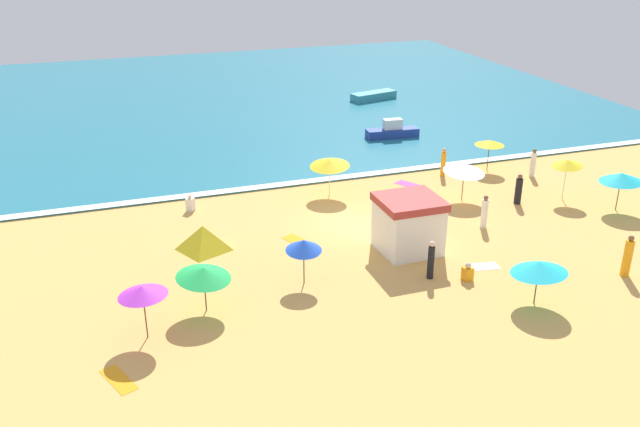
{
  "coord_description": "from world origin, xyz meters",
  "views": [
    {
      "loc": [
        -11.8,
        -29.54,
        14.23
      ],
      "look_at": [
        -1.65,
        -0.02,
        0.8
      ],
      "focal_mm": 38.46,
      "sensor_mm": 36.0,
      "label": 1
    }
  ],
  "objects_px": {
    "beach_umbrella_1": "(490,143)",
    "beach_umbrella_5": "(142,291)",
    "beachgoer_0": "(628,257)",
    "beach_umbrella_7": "(567,163)",
    "beach_tent": "(203,238)",
    "small_boat_1": "(374,96)",
    "lifeguard_cabana": "(408,224)",
    "beachgoer_2": "(431,260)",
    "beachgoer_6": "(484,212)",
    "beachgoer_7": "(519,190)",
    "beach_umbrella_2": "(304,245)",
    "beach_umbrella_3": "(330,163)",
    "beach_umbrella_0": "(621,177)",
    "beach_umbrella_8": "(539,267)",
    "beach_umbrella_4": "(464,169)",
    "beach_umbrella_6": "(204,273)",
    "beachgoer_5": "(443,162)",
    "small_boat_0": "(392,131)",
    "beachgoer_4": "(190,204)",
    "beachgoer_1": "(468,272)",
    "beachgoer_3": "(533,163)"
  },
  "relations": [
    {
      "from": "beach_umbrella_1",
      "to": "beach_umbrella_5",
      "type": "relative_size",
      "value": 0.95
    },
    {
      "from": "beach_umbrella_1",
      "to": "beachgoer_0",
      "type": "relative_size",
      "value": 1.27
    },
    {
      "from": "beach_umbrella_7",
      "to": "beach_tent",
      "type": "bearing_deg",
      "value": 179.69
    },
    {
      "from": "beach_umbrella_1",
      "to": "small_boat_1",
      "type": "xyz_separation_m",
      "value": [
        0.27,
        18.5,
        -1.33
      ]
    },
    {
      "from": "lifeguard_cabana",
      "to": "small_boat_1",
      "type": "distance_m",
      "value": 28.78
    },
    {
      "from": "beachgoer_2",
      "to": "beachgoer_6",
      "type": "bearing_deg",
      "value": 37.9
    },
    {
      "from": "beach_umbrella_1",
      "to": "beach_tent",
      "type": "bearing_deg",
      "value": -163.68
    },
    {
      "from": "beachgoer_7",
      "to": "beachgoer_6",
      "type": "bearing_deg",
      "value": -147.97
    },
    {
      "from": "beach_umbrella_2",
      "to": "beach_umbrella_3",
      "type": "xyz_separation_m",
      "value": [
        4.46,
        9.25,
        0.1
      ]
    },
    {
      "from": "beach_umbrella_1",
      "to": "beach_tent",
      "type": "relative_size",
      "value": 0.96
    },
    {
      "from": "beach_umbrella_0",
      "to": "beach_umbrella_8",
      "type": "relative_size",
      "value": 0.9
    },
    {
      "from": "beach_umbrella_0",
      "to": "beachgoer_0",
      "type": "xyz_separation_m",
      "value": [
        -4.74,
        -6.07,
        -0.96
      ]
    },
    {
      "from": "beach_umbrella_4",
      "to": "beach_umbrella_6",
      "type": "relative_size",
      "value": 0.93
    },
    {
      "from": "beachgoer_0",
      "to": "beachgoer_5",
      "type": "height_order",
      "value": "beachgoer_0"
    },
    {
      "from": "beach_umbrella_5",
      "to": "beachgoer_2",
      "type": "distance_m",
      "value": 12.07
    },
    {
      "from": "beach_umbrella_2",
      "to": "beach_umbrella_3",
      "type": "distance_m",
      "value": 10.27
    },
    {
      "from": "beachgoer_0",
      "to": "beachgoer_7",
      "type": "distance_m",
      "value": 8.56
    },
    {
      "from": "beach_umbrella_7",
      "to": "small_boat_0",
      "type": "height_order",
      "value": "beach_umbrella_7"
    },
    {
      "from": "beach_umbrella_1",
      "to": "beachgoer_6",
      "type": "xyz_separation_m",
      "value": [
        -4.79,
        -7.42,
        -0.94
      ]
    },
    {
      "from": "beachgoer_4",
      "to": "beach_umbrella_2",
      "type": "bearing_deg",
      "value": -70.79
    },
    {
      "from": "beach_umbrella_2",
      "to": "small_boat_1",
      "type": "height_order",
      "value": "beach_umbrella_2"
    },
    {
      "from": "beachgoer_1",
      "to": "beach_umbrella_1",
      "type": "bearing_deg",
      "value": 55.11
    },
    {
      "from": "beach_umbrella_1",
      "to": "beach_umbrella_6",
      "type": "relative_size",
      "value": 0.79
    },
    {
      "from": "lifeguard_cabana",
      "to": "beachgoer_1",
      "type": "bearing_deg",
      "value": -70.9
    },
    {
      "from": "beach_umbrella_0",
      "to": "beachgoer_1",
      "type": "bearing_deg",
      "value": -159.76
    },
    {
      "from": "beach_umbrella_1",
      "to": "beach_umbrella_5",
      "type": "bearing_deg",
      "value": -151.12
    },
    {
      "from": "lifeguard_cabana",
      "to": "beachgoer_3",
      "type": "relative_size",
      "value": 1.62
    },
    {
      "from": "beachgoer_7",
      "to": "beach_umbrella_7",
      "type": "bearing_deg",
      "value": -5.21
    },
    {
      "from": "beach_umbrella_6",
      "to": "beachgoer_7",
      "type": "distance_m",
      "value": 18.88
    },
    {
      "from": "beach_umbrella_8",
      "to": "beachgoer_1",
      "type": "bearing_deg",
      "value": 121.07
    },
    {
      "from": "beach_tent",
      "to": "beachgoer_1",
      "type": "xyz_separation_m",
      "value": [
        10.16,
        -6.56,
        -0.26
      ]
    },
    {
      "from": "beach_umbrella_0",
      "to": "beach_umbrella_1",
      "type": "xyz_separation_m",
      "value": [
        -3.07,
        7.77,
        -0.1
      ]
    },
    {
      "from": "beachgoer_5",
      "to": "beachgoer_6",
      "type": "bearing_deg",
      "value": -102.82
    },
    {
      "from": "beach_umbrella_5",
      "to": "beachgoer_1",
      "type": "relative_size",
      "value": 3.08
    },
    {
      "from": "beach_umbrella_1",
      "to": "beachgoer_2",
      "type": "xyz_separation_m",
      "value": [
        -9.78,
        -11.31,
        -0.9
      ]
    },
    {
      "from": "beach_umbrella_8",
      "to": "beachgoer_1",
      "type": "xyz_separation_m",
      "value": [
        -1.56,
        2.59,
        -1.27
      ]
    },
    {
      "from": "beachgoer_1",
      "to": "small_boat_1",
      "type": "xyz_separation_m",
      "value": [
        8.62,
        30.47,
        0.06
      ]
    },
    {
      "from": "lifeguard_cabana",
      "to": "beach_umbrella_1",
      "type": "distance_m",
      "value": 12.81
    },
    {
      "from": "beach_umbrella_2",
      "to": "beachgoer_1",
      "type": "height_order",
      "value": "beach_umbrella_2"
    },
    {
      "from": "beachgoer_5",
      "to": "small_boat_0",
      "type": "relative_size",
      "value": 0.46
    },
    {
      "from": "beachgoer_1",
      "to": "beach_tent",
      "type": "bearing_deg",
      "value": 147.17
    },
    {
      "from": "beachgoer_0",
      "to": "beach_umbrella_2",
      "type": "bearing_deg",
      "value": 163.88
    },
    {
      "from": "lifeguard_cabana",
      "to": "beach_umbrella_2",
      "type": "distance_m",
      "value": 5.71
    },
    {
      "from": "beach_umbrella_1",
      "to": "beachgoer_0",
      "type": "bearing_deg",
      "value": -96.88
    },
    {
      "from": "lifeguard_cabana",
      "to": "beach_tent",
      "type": "bearing_deg",
      "value": 160.82
    },
    {
      "from": "beachgoer_6",
      "to": "beach_umbrella_1",
      "type": "bearing_deg",
      "value": 57.15
    },
    {
      "from": "beachgoer_0",
      "to": "beachgoer_3",
      "type": "xyz_separation_m",
      "value": [
        3.59,
        11.96,
        -0.08
      ]
    },
    {
      "from": "lifeguard_cabana",
      "to": "beachgoer_5",
      "type": "xyz_separation_m",
      "value": [
        6.42,
        8.48,
        -0.48
      ]
    },
    {
      "from": "beachgoer_2",
      "to": "beachgoer_5",
      "type": "relative_size",
      "value": 1.0
    },
    {
      "from": "beach_umbrella_6",
      "to": "small_boat_1",
      "type": "height_order",
      "value": "beach_umbrella_6"
    }
  ]
}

